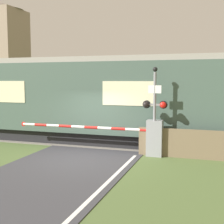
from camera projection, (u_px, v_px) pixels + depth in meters
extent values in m
plane|color=#4C6033|center=(81.00, 159.00, 11.64)|extent=(80.00, 80.00, 0.00)
cube|color=slate|center=(109.00, 142.00, 14.75)|extent=(36.00, 3.20, 0.03)
cube|color=#595451|center=(103.00, 143.00, 14.06)|extent=(36.00, 0.08, 0.10)
cube|color=#595451|center=(113.00, 138.00, 15.42)|extent=(36.00, 0.08, 0.10)
cube|color=black|center=(25.00, 131.00, 16.12)|extent=(19.77, 2.59, 0.60)
cube|color=#42564C|center=(24.00, 95.00, 15.93)|extent=(21.49, 3.05, 3.09)
cube|color=gray|center=(23.00, 62.00, 15.76)|extent=(21.06, 2.81, 0.24)
cube|color=beige|center=(128.00, 93.00, 12.64)|extent=(2.15, 0.02, 0.99)
cube|color=beige|center=(5.00, 92.00, 14.46)|extent=(2.15, 0.02, 0.99)
cube|color=gray|center=(155.00, 138.00, 11.98)|extent=(0.60, 0.44, 1.39)
cylinder|color=gray|center=(155.00, 131.00, 11.95)|extent=(0.16, 0.16, 0.18)
cylinder|color=red|center=(147.00, 130.00, 12.04)|extent=(0.58, 0.11, 0.11)
cylinder|color=white|center=(133.00, 130.00, 12.22)|extent=(0.58, 0.11, 0.11)
cylinder|color=red|center=(118.00, 129.00, 12.40)|extent=(0.58, 0.11, 0.11)
cylinder|color=white|center=(105.00, 128.00, 12.58)|extent=(0.58, 0.11, 0.11)
cylinder|color=red|center=(91.00, 127.00, 12.76)|extent=(0.58, 0.11, 0.11)
cylinder|color=white|center=(78.00, 127.00, 12.94)|extent=(0.58, 0.11, 0.11)
cylinder|color=red|center=(65.00, 126.00, 13.12)|extent=(0.58, 0.11, 0.11)
cylinder|color=white|center=(53.00, 126.00, 13.30)|extent=(0.58, 0.11, 0.11)
cylinder|color=red|center=(41.00, 125.00, 13.48)|extent=(0.58, 0.11, 0.11)
cylinder|color=white|center=(29.00, 124.00, 13.66)|extent=(0.58, 0.11, 0.11)
cylinder|color=red|center=(24.00, 124.00, 13.75)|extent=(0.20, 0.02, 0.20)
cylinder|color=gray|center=(155.00, 115.00, 11.80)|extent=(0.11, 0.11, 3.22)
cube|color=gray|center=(155.00, 105.00, 11.76)|extent=(0.77, 0.07, 0.07)
sphere|color=black|center=(146.00, 105.00, 11.81)|extent=(0.24, 0.24, 0.24)
sphere|color=red|center=(163.00, 105.00, 11.61)|extent=(0.24, 0.24, 0.24)
cylinder|color=black|center=(147.00, 104.00, 11.91)|extent=(0.30, 0.06, 0.30)
cylinder|color=black|center=(163.00, 105.00, 11.71)|extent=(0.30, 0.06, 0.30)
cube|color=white|center=(155.00, 89.00, 11.66)|extent=(0.50, 0.02, 0.30)
sphere|color=black|center=(155.00, 69.00, 11.62)|extent=(0.18, 0.18, 0.18)
cube|color=gray|center=(4.00, 58.00, 37.53)|extent=(4.58, 4.58, 11.16)
cone|color=brown|center=(2.00, 7.00, 36.91)|extent=(5.04, 5.04, 0.80)
cube|color=#726047|center=(192.00, 144.00, 11.57)|extent=(4.03, 0.06, 1.10)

